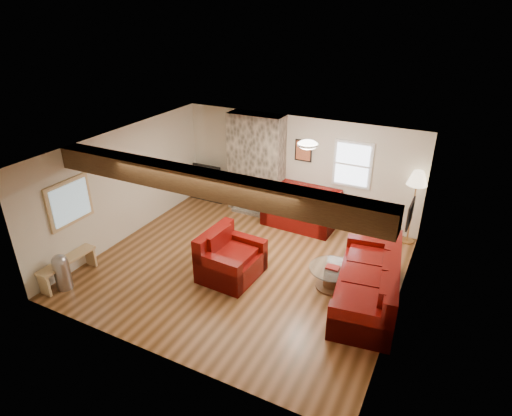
# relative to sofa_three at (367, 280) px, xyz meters

# --- Properties ---
(room) EXTENTS (8.00, 8.00, 8.00)m
(room) POSITION_rel_sofa_three_xyz_m (-2.48, 0.02, 0.78)
(room) COLOR #583517
(room) RESTS_ON ground
(floor) EXTENTS (6.00, 6.00, 0.00)m
(floor) POSITION_rel_sofa_three_xyz_m (-2.48, 0.02, -0.47)
(floor) COLOR #583517
(floor) RESTS_ON ground
(oak_beam) EXTENTS (6.00, 0.36, 0.38)m
(oak_beam) POSITION_rel_sofa_three_xyz_m (-2.48, -1.23, 1.84)
(oak_beam) COLOR #341E0F
(oak_beam) RESTS_ON room
(chimney_breast) EXTENTS (1.40, 0.67, 2.50)m
(chimney_breast) POSITION_rel_sofa_three_xyz_m (-3.48, 2.51, 0.75)
(chimney_breast) COLOR #39342C
(chimney_breast) RESTS_ON floor
(back_window) EXTENTS (0.90, 0.08, 1.10)m
(back_window) POSITION_rel_sofa_three_xyz_m (-1.13, 2.73, 1.08)
(back_window) COLOR white
(back_window) RESTS_ON room
(hatch_window) EXTENTS (0.08, 1.00, 0.90)m
(hatch_window) POSITION_rel_sofa_three_xyz_m (-5.44, -1.48, 0.98)
(hatch_window) COLOR tan
(hatch_window) RESTS_ON room
(ceiling_dome) EXTENTS (0.40, 0.40, 0.18)m
(ceiling_dome) POSITION_rel_sofa_three_xyz_m (-1.58, 0.92, 1.97)
(ceiling_dome) COLOR white
(ceiling_dome) RESTS_ON room
(artwork_back) EXTENTS (0.42, 0.06, 0.52)m
(artwork_back) POSITION_rel_sofa_three_xyz_m (-2.33, 2.73, 1.23)
(artwork_back) COLOR black
(artwork_back) RESTS_ON room
(artwork_right) EXTENTS (0.06, 0.55, 0.42)m
(artwork_right) POSITION_rel_sofa_three_xyz_m (0.48, 0.32, 1.28)
(artwork_right) COLOR black
(artwork_right) RESTS_ON room
(sofa_three) EXTENTS (1.35, 2.53, 0.93)m
(sofa_three) POSITION_rel_sofa_three_xyz_m (0.00, 0.00, 0.00)
(sofa_three) COLOR #4A0905
(sofa_three) RESTS_ON floor
(loveseat) EXTENTS (1.73, 1.04, 0.90)m
(loveseat) POSITION_rel_sofa_three_xyz_m (-2.14, 2.25, -0.02)
(loveseat) COLOR #4A0905
(loveseat) RESTS_ON floor
(armchair_red) EXTENTS (1.06, 1.19, 0.93)m
(armchair_red) POSITION_rel_sofa_three_xyz_m (-2.55, -0.38, -0.00)
(armchair_red) COLOR #4A0905
(armchair_red) RESTS_ON floor
(coffee_table) EXTENTS (0.88, 0.88, 0.46)m
(coffee_table) POSITION_rel_sofa_three_xyz_m (-0.68, 0.14, -0.25)
(coffee_table) COLOR #452A16
(coffee_table) RESTS_ON floor
(tv_cabinet) EXTENTS (1.01, 0.40, 0.50)m
(tv_cabinet) POSITION_rel_sofa_three_xyz_m (-4.93, 2.55, -0.21)
(tv_cabinet) COLOR black
(tv_cabinet) RESTS_ON floor
(television) EXTENTS (0.85, 0.11, 0.49)m
(television) POSITION_rel_sofa_three_xyz_m (-4.93, 2.55, 0.28)
(television) COLOR black
(television) RESTS_ON tv_cabinet
(floor_lamp) EXTENTS (0.43, 0.43, 1.69)m
(floor_lamp) POSITION_rel_sofa_three_xyz_m (0.32, 2.57, 0.98)
(floor_lamp) COLOR #B3834A
(floor_lamp) RESTS_ON floor
(pine_bench) EXTENTS (0.28, 1.21, 0.45)m
(pine_bench) POSITION_rel_sofa_three_xyz_m (-5.31, -1.92, -0.24)
(pine_bench) COLOR tan
(pine_bench) RESTS_ON floor
(pedal_bin) EXTENTS (0.36, 0.36, 0.73)m
(pedal_bin) POSITION_rel_sofa_three_xyz_m (-5.17, -2.16, -0.10)
(pedal_bin) COLOR #9F9FA4
(pedal_bin) RESTS_ON floor
(coal_bucket) EXTENTS (0.32, 0.32, 0.30)m
(coal_bucket) POSITION_rel_sofa_three_xyz_m (-2.88, 2.00, -0.31)
(coal_bucket) COLOR slate
(coal_bucket) RESTS_ON floor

